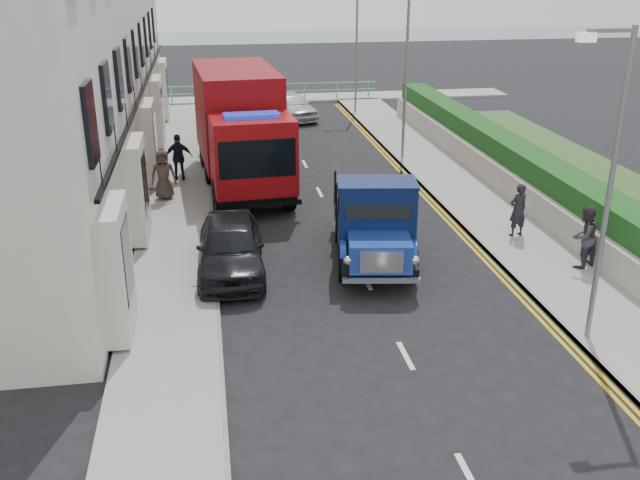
% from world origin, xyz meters
% --- Properties ---
extents(ground, '(120.00, 120.00, 0.00)m').
position_xyz_m(ground, '(0.00, 0.00, 0.00)').
color(ground, black).
rests_on(ground, ground).
extents(pavement_west, '(2.40, 38.00, 0.12)m').
position_xyz_m(pavement_west, '(-5.20, 9.00, 0.06)').
color(pavement_west, gray).
rests_on(pavement_west, ground).
extents(pavement_east, '(2.60, 38.00, 0.12)m').
position_xyz_m(pavement_east, '(5.30, 9.00, 0.06)').
color(pavement_east, gray).
rests_on(pavement_east, ground).
extents(promenade, '(30.00, 2.50, 0.12)m').
position_xyz_m(promenade, '(0.00, 29.00, 0.06)').
color(promenade, gray).
rests_on(promenade, ground).
extents(sea_plane, '(120.00, 120.00, 0.00)m').
position_xyz_m(sea_plane, '(0.00, 60.00, 0.00)').
color(sea_plane, slate).
rests_on(sea_plane, ground).
extents(garden_east, '(1.45, 28.00, 1.75)m').
position_xyz_m(garden_east, '(7.21, 9.00, 0.90)').
color(garden_east, '#B2AD9E').
rests_on(garden_east, ground).
extents(seafront_railing, '(13.00, 0.08, 1.11)m').
position_xyz_m(seafront_railing, '(0.00, 28.20, 0.58)').
color(seafront_railing, '#59B2A5').
rests_on(seafront_railing, ground).
extents(lamp_near, '(1.23, 0.18, 7.00)m').
position_xyz_m(lamp_near, '(4.18, -2.00, 4.00)').
color(lamp_near, slate).
rests_on(lamp_near, ground).
extents(lamp_mid, '(1.23, 0.18, 7.00)m').
position_xyz_m(lamp_mid, '(4.18, 14.00, 4.00)').
color(lamp_mid, slate).
rests_on(lamp_mid, ground).
extents(lamp_far, '(1.23, 0.18, 7.00)m').
position_xyz_m(lamp_far, '(4.18, 24.00, 4.00)').
color(lamp_far, slate).
rests_on(lamp_far, ground).
extents(bedford_lorry, '(2.87, 5.60, 2.54)m').
position_xyz_m(bedford_lorry, '(0.44, 2.92, 1.17)').
color(bedford_lorry, black).
rests_on(bedford_lorry, ground).
extents(red_lorry, '(3.37, 8.45, 4.34)m').
position_xyz_m(red_lorry, '(-2.80, 11.48, 2.31)').
color(red_lorry, black).
rests_on(red_lorry, ground).
extents(parked_car_front, '(1.97, 4.56, 1.53)m').
position_xyz_m(parked_car_front, '(-3.60, 3.18, 0.77)').
color(parked_car_front, black).
rests_on(parked_car_front, ground).
extents(parked_car_mid, '(1.91, 4.51, 1.45)m').
position_xyz_m(parked_car_mid, '(-3.28, 12.00, 0.72)').
color(parked_car_mid, '#5F85CB').
rests_on(parked_car_mid, ground).
extents(parked_car_rear, '(2.37, 5.15, 1.46)m').
position_xyz_m(parked_car_rear, '(-3.27, 17.38, 0.73)').
color(parked_car_rear, '#999A9E').
rests_on(parked_car_rear, ground).
extents(seafront_car_left, '(3.35, 5.65, 1.47)m').
position_xyz_m(seafront_car_left, '(-2.39, 20.95, 0.74)').
color(seafront_car_left, black).
rests_on(seafront_car_left, ground).
extents(seafront_car_right, '(2.83, 4.62, 1.47)m').
position_xyz_m(seafront_car_right, '(0.57, 23.22, 0.73)').
color(seafront_car_right, silver).
rests_on(seafront_car_right, ground).
extents(pedestrian_east_near, '(0.70, 0.55, 1.69)m').
position_xyz_m(pedestrian_east_near, '(5.29, 4.29, 0.97)').
color(pedestrian_east_near, black).
rests_on(pedestrian_east_near, pavement_east).
extents(pedestrian_east_far, '(1.08, 0.97, 1.81)m').
position_xyz_m(pedestrian_east_far, '(6.10, 1.73, 1.02)').
color(pedestrian_east_far, '#38303B').
rests_on(pedestrian_east_far, pavement_east).
extents(pedestrian_west_near, '(1.06, 0.44, 1.81)m').
position_xyz_m(pedestrian_west_near, '(-5.19, 12.10, 1.02)').
color(pedestrian_west_near, black).
rests_on(pedestrian_west_near, pavement_west).
extents(pedestrian_west_far, '(0.91, 0.62, 1.80)m').
position_xyz_m(pedestrian_west_far, '(-5.68, 9.77, 1.02)').
color(pedestrian_west_far, '#3B312B').
rests_on(pedestrian_west_far, pavement_west).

